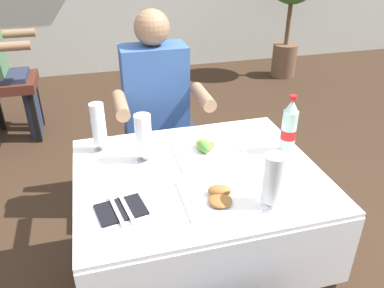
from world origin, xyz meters
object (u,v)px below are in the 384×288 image
object	(u,v)px
beer_glass_right	(99,128)
cola_bottle_primary	(289,128)
napkin_cutlery_set	(121,209)
chair_far_diner_seat	(162,127)
beer_glass_middle	(272,182)
plate_near_camera	(218,195)
seated_diner_far	(158,111)
main_dining_table	(198,206)
beer_glass_left	(143,137)
plate_far_diner	(204,150)

from	to	relation	value
beer_glass_right	cola_bottle_primary	xyz separation A→B (m)	(0.81, -0.22, 0.00)
beer_glass_right	napkin_cutlery_set	size ratio (longest dim) A/B	1.17
chair_far_diner_seat	beer_glass_right	size ratio (longest dim) A/B	4.23
beer_glass_middle	napkin_cutlery_set	world-z (taller)	beer_glass_middle
plate_near_camera	napkin_cutlery_set	size ratio (longest dim) A/B	1.32
chair_far_diner_seat	beer_glass_right	bearing A→B (deg)	-125.88
seated_diner_far	beer_glass_middle	world-z (taller)	seated_diner_far
main_dining_table	seated_diner_far	xyz separation A→B (m)	(-0.04, 0.70, 0.16)
plate_near_camera	beer_glass_right	size ratio (longest dim) A/B	1.13
cola_bottle_primary	napkin_cutlery_set	size ratio (longest dim) A/B	1.38
beer_glass_left	main_dining_table	bearing A→B (deg)	-36.99
beer_glass_middle	beer_glass_right	distance (m)	0.80
chair_far_diner_seat	beer_glass_left	xyz separation A→B (m)	(-0.20, -0.66, 0.30)
chair_far_diner_seat	plate_far_diner	world-z (taller)	chair_far_diner_seat
seated_diner_far	chair_far_diner_seat	bearing A→B (deg)	69.14
plate_far_diner	beer_glass_middle	distance (m)	0.45
plate_near_camera	beer_glass_middle	bearing A→B (deg)	-30.22
seated_diner_far	plate_near_camera	distance (m)	0.89
cola_bottle_primary	plate_near_camera	bearing A→B (deg)	-148.45
seated_diner_far	plate_far_diner	distance (m)	0.57
seated_diner_far	beer_glass_left	bearing A→B (deg)	-106.01
plate_near_camera	plate_far_diner	size ratio (longest dim) A/B	1.03
beer_glass_middle	main_dining_table	bearing A→B (deg)	123.19
chair_far_diner_seat	napkin_cutlery_set	world-z (taller)	chair_far_diner_seat
main_dining_table	beer_glass_left	bearing A→B (deg)	143.01
napkin_cutlery_set	beer_glass_right	bearing A→B (deg)	95.06
plate_far_diner	beer_glass_left	size ratio (longest dim) A/B	1.15
chair_far_diner_seat	beer_glass_right	world-z (taller)	chair_far_diner_seat
seated_diner_far	main_dining_table	bearing A→B (deg)	-86.59
beer_glass_left	cola_bottle_primary	bearing A→B (deg)	-7.80
plate_near_camera	cola_bottle_primary	xyz separation A→B (m)	(0.41, 0.25, 0.11)
main_dining_table	seated_diner_far	distance (m)	0.71
seated_diner_far	cola_bottle_primary	bearing A→B (deg)	-53.23
beer_glass_left	plate_far_diner	bearing A→B (deg)	-2.06
plate_near_camera	plate_far_diner	world-z (taller)	plate_far_diner
plate_near_camera	plate_far_diner	distance (m)	0.33
main_dining_table	chair_far_diner_seat	size ratio (longest dim) A/B	1.03
napkin_cutlery_set	main_dining_table	bearing A→B (deg)	26.46
seated_diner_far	beer_glass_middle	bearing A→B (deg)	-76.90
plate_near_camera	napkin_cutlery_set	bearing A→B (deg)	176.39
main_dining_table	napkin_cutlery_set	world-z (taller)	napkin_cutlery_set
main_dining_table	cola_bottle_primary	size ratio (longest dim) A/B	3.71
main_dining_table	chair_far_diner_seat	xyz separation A→B (m)	(-0.00, 0.80, -0.00)
beer_glass_left	beer_glass_right	distance (m)	0.22
beer_glass_left	seated_diner_far	bearing A→B (deg)	73.99
seated_diner_far	beer_glass_left	size ratio (longest dim) A/B	5.81
napkin_cutlery_set	seated_diner_far	bearing A→B (deg)	71.23
main_dining_table	plate_far_diner	size ratio (longest dim) A/B	4.01
chair_far_diner_seat	beer_glass_right	xyz separation A→B (m)	(-0.37, -0.52, 0.29)
beer_glass_middle	napkin_cutlery_set	xyz separation A→B (m)	(-0.52, 0.12, -0.10)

